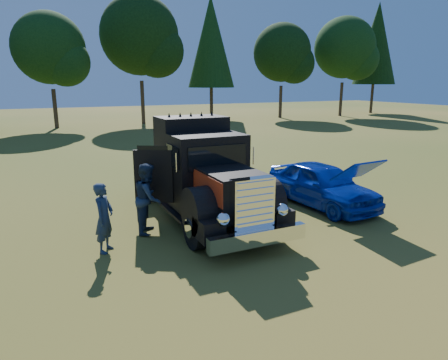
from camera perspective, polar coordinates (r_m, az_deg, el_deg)
ground at (r=11.68m, az=6.46°, el=-6.46°), size 120.00×120.00×0.00m
treeline at (r=37.00m, az=-21.37°, el=18.64°), size 72.10×24.04×13.84m
diamond_t_truck at (r=11.92m, az=-3.12°, el=0.46°), size 3.25×7.16×3.00m
hotrod_coupe at (r=13.62m, az=13.82°, el=-0.60°), size 2.00×4.39×1.89m
spectator_near at (r=10.05m, az=-16.75°, el=-5.19°), size 0.69×0.75×1.72m
spectator_far at (r=11.04m, az=-10.74°, el=-2.56°), size 1.07×1.16×1.93m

